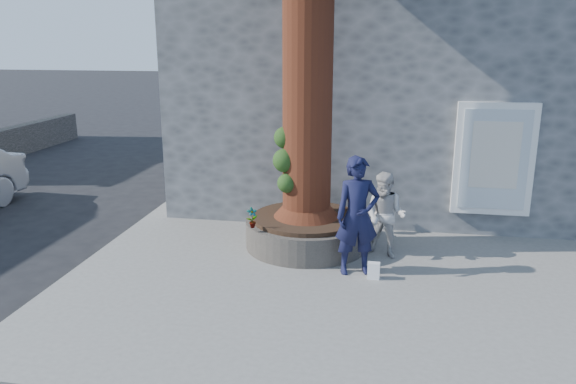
# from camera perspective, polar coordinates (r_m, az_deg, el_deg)

# --- Properties ---
(ground) EXTENTS (120.00, 120.00, 0.00)m
(ground) POSITION_cam_1_polar(r_m,az_deg,el_deg) (9.22, -4.95, -10.19)
(ground) COLOR black
(ground) RESTS_ON ground
(pavement) EXTENTS (9.00, 8.00, 0.12)m
(pavement) POSITION_cam_1_polar(r_m,az_deg,el_deg) (9.86, 5.09, -8.05)
(pavement) COLOR slate
(pavement) RESTS_ON ground
(yellow_line) EXTENTS (0.10, 30.00, 0.01)m
(yellow_line) POSITION_cam_1_polar(r_m,az_deg,el_deg) (11.17, -19.01, -6.31)
(yellow_line) COLOR yellow
(yellow_line) RESTS_ON ground
(stone_shop) EXTENTS (10.30, 8.30, 6.30)m
(stone_shop) POSITION_cam_1_polar(r_m,az_deg,el_deg) (15.25, 11.29, 12.03)
(stone_shop) COLOR #4D5052
(stone_shop) RESTS_ON ground
(planter) EXTENTS (2.30, 2.30, 0.60)m
(planter) POSITION_cam_1_polar(r_m,az_deg,el_deg) (10.73, 1.87, -4.00)
(planter) COLOR black
(planter) RESTS_ON pavement
(man) EXTENTS (0.84, 0.67, 2.01)m
(man) POSITION_cam_1_polar(r_m,az_deg,el_deg) (9.36, 7.06, -2.43)
(man) COLOR #121433
(man) RESTS_ON pavement
(woman) EXTENTS (0.91, 0.80, 1.57)m
(woman) POSITION_cam_1_polar(r_m,az_deg,el_deg) (10.19, 9.86, -2.37)
(woman) COLOR #BAB6B2
(woman) RESTS_ON pavement
(shopping_bag) EXTENTS (0.20, 0.13, 0.28)m
(shopping_bag) POSITION_cam_1_polar(r_m,az_deg,el_deg) (9.46, 8.69, -7.90)
(shopping_bag) COLOR white
(shopping_bag) RESTS_ON pavement
(plant_a) EXTENTS (0.24, 0.22, 0.37)m
(plant_a) POSITION_cam_1_polar(r_m,az_deg,el_deg) (9.93, -3.67, -2.62)
(plant_a) COLOR gray
(plant_a) RESTS_ON planter
(plant_b) EXTENTS (0.29, 0.29, 0.41)m
(plant_b) POSITION_cam_1_polar(r_m,az_deg,el_deg) (11.31, 6.77, -0.36)
(plant_b) COLOR gray
(plant_b) RESTS_ON planter
(plant_c) EXTENTS (0.19, 0.19, 0.32)m
(plant_c) POSITION_cam_1_polar(r_m,az_deg,el_deg) (11.32, 6.49, -0.57)
(plant_c) COLOR gray
(plant_c) RESTS_ON planter
(plant_d) EXTENTS (0.37, 0.38, 0.32)m
(plant_d) POSITION_cam_1_polar(r_m,az_deg,el_deg) (10.98, 6.65, -1.07)
(plant_d) COLOR gray
(plant_d) RESTS_ON planter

